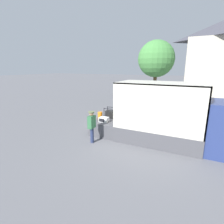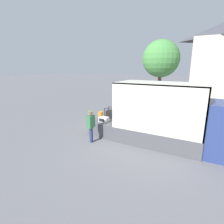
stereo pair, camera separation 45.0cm
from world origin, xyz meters
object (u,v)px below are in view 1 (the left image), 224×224
object	(u,v)px
box_truck	(198,129)
worker_person	(92,124)
orange_bucket	(100,115)
microwave	(104,120)
portable_generator	(111,114)
street_tree	(156,59)

from	to	relation	value
box_truck	worker_person	bearing A→B (deg)	-161.40
orange_bucket	microwave	bearing A→B (deg)	-42.65
orange_bucket	box_truck	bearing A→B (deg)	-0.22
box_truck	orange_bucket	world-z (taller)	box_truck
box_truck	microwave	size ratio (longest dim) A/B	13.03
worker_person	orange_bucket	bearing A→B (deg)	105.60
box_truck	portable_generator	world-z (taller)	box_truck
portable_generator	street_tree	bearing A→B (deg)	87.64
portable_generator	worker_person	xyz separation A→B (m)	(-0.11, -1.98, -0.04)
microwave	worker_person	size ratio (longest dim) A/B	0.30
orange_bucket	worker_person	distance (m)	1.72
microwave	box_truck	bearing A→B (deg)	5.71
orange_bucket	worker_person	world-z (taller)	worker_person
box_truck	microwave	bearing A→B (deg)	-174.29
orange_bucket	worker_person	size ratio (longest dim) A/B	0.24
box_truck	portable_generator	bearing A→B (deg)	175.87
box_truck	street_tree	xyz separation A→B (m)	(-4.36, 9.97, 3.61)
box_truck	microwave	world-z (taller)	box_truck
street_tree	orange_bucket	bearing A→B (deg)	-95.58
street_tree	portable_generator	bearing A→B (deg)	-92.36
portable_generator	orange_bucket	world-z (taller)	portable_generator
microwave	portable_generator	bearing A→B (deg)	87.75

